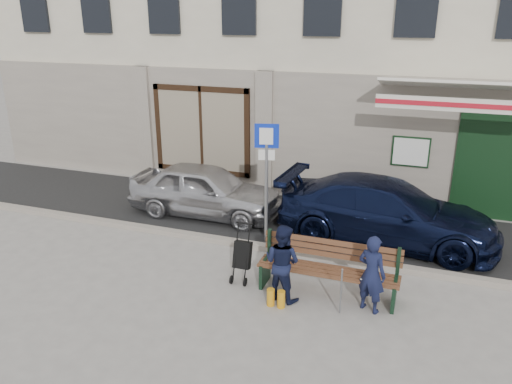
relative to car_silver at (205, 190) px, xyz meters
The scene contains 10 objects.
ground 3.65m from the car_silver, 52.60° to the right, with size 80.00×80.00×0.00m, color #9E9991.
asphalt_lane 2.28m from the car_silver, ahead, with size 60.00×3.20×0.01m, color #282828.
curb 2.63m from the car_silver, 31.85° to the right, with size 60.00×0.18×0.12m, color #9E9384.
car_silver is the anchor object (origin of this frame).
car_navy 4.20m from the car_silver, ahead, with size 1.85×4.55×1.32m, color black.
parking_sign 2.46m from the car_silver, 30.71° to the right, with size 0.47×0.14×2.57m.
bench 4.32m from the car_silver, 36.99° to the right, with size 2.40×1.17×0.98m.
man 5.12m from the car_silver, 33.93° to the right, with size 0.48×0.32×1.32m, color #151A3A.
woman 4.08m from the car_silver, 46.75° to the right, with size 0.65×0.51×1.34m, color #131834.
stroller 3.27m from the car_silver, 53.41° to the right, with size 0.31×0.44×1.06m.
Camera 1 is at (2.69, -7.23, 4.57)m, focal length 35.00 mm.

